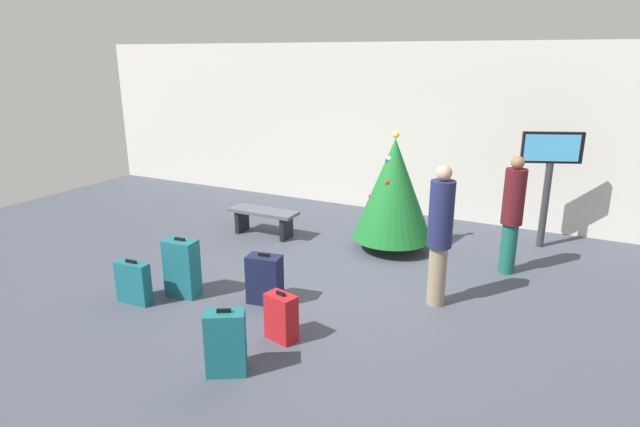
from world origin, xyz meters
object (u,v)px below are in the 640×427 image
(suitcase_2, at_px, (281,317))
(suitcase_3, at_px, (182,268))
(holiday_tree, at_px, (394,189))
(suitcase_4, at_px, (226,343))
(suitcase_0, at_px, (133,283))
(suitcase_1, at_px, (265,279))
(waiting_bench, at_px, (263,217))
(traveller_1, at_px, (440,232))
(flight_info_kiosk, at_px, (550,167))
(traveller_0, at_px, (512,212))

(suitcase_2, height_order, suitcase_3, suitcase_3)
(holiday_tree, distance_m, suitcase_3, 3.63)
(suitcase_2, xyz_separation_m, suitcase_4, (-0.15, -0.84, 0.07))
(holiday_tree, distance_m, suitcase_0, 4.27)
(suitcase_0, height_order, suitcase_4, suitcase_4)
(suitcase_1, bearing_deg, suitcase_3, -164.07)
(waiting_bench, bearing_deg, suitcase_1, -56.77)
(suitcase_3, bearing_deg, suitcase_2, -12.22)
(waiting_bench, relative_size, suitcase_1, 1.83)
(waiting_bench, bearing_deg, holiday_tree, 9.39)
(traveller_1, distance_m, suitcase_2, 2.30)
(suitcase_3, bearing_deg, flight_info_kiosk, 45.63)
(suitcase_3, bearing_deg, waiting_bench, 98.19)
(traveller_1, relative_size, suitcase_4, 2.55)
(holiday_tree, distance_m, flight_info_kiosk, 2.61)
(traveller_0, xyz_separation_m, suitcase_2, (-2.03, -3.24, -0.67))
(traveller_1, bearing_deg, suitcase_2, -128.42)
(traveller_0, distance_m, suitcase_4, 4.67)
(suitcase_1, bearing_deg, traveller_0, 42.93)
(holiday_tree, xyz_separation_m, traveller_1, (1.22, -1.68, -0.05))
(suitcase_1, relative_size, suitcase_2, 1.17)
(waiting_bench, relative_size, traveller_1, 0.68)
(holiday_tree, relative_size, suitcase_0, 3.31)
(suitcase_4, bearing_deg, suitcase_3, 143.24)
(flight_info_kiosk, xyz_separation_m, suitcase_3, (-4.19, -4.28, -1.00))
(waiting_bench, distance_m, suitcase_1, 2.73)
(suitcase_3, xyz_separation_m, suitcase_4, (1.65, -1.23, -0.05))
(suitcase_0, xyz_separation_m, suitcase_1, (1.55, 0.80, 0.05))
(flight_info_kiosk, bearing_deg, suitcase_2, -117.01)
(traveller_0, height_order, suitcase_0, traveller_0)
(holiday_tree, distance_m, traveller_0, 1.90)
(suitcase_1, bearing_deg, traveller_1, 26.02)
(traveller_0, relative_size, suitcase_0, 2.94)
(traveller_0, bearing_deg, suitcase_2, -122.12)
(holiday_tree, relative_size, waiting_bench, 1.57)
(suitcase_0, xyz_separation_m, suitcase_4, (2.08, -0.76, 0.06))
(traveller_0, bearing_deg, flight_info_kiosk, 76.32)
(holiday_tree, relative_size, suitcase_1, 2.88)
(suitcase_1, bearing_deg, waiting_bench, 123.23)
(traveller_1, relative_size, suitcase_0, 3.09)
(suitcase_2, relative_size, suitcase_4, 0.81)
(traveller_0, relative_size, suitcase_4, 2.43)
(waiting_bench, xyz_separation_m, suitcase_0, (-0.05, -3.08, -0.07))
(flight_info_kiosk, height_order, suitcase_3, flight_info_kiosk)
(waiting_bench, relative_size, suitcase_3, 1.53)
(traveller_0, bearing_deg, suitcase_1, -137.07)
(waiting_bench, height_order, suitcase_3, suitcase_3)
(traveller_0, distance_m, suitcase_3, 4.81)
(flight_info_kiosk, distance_m, suitcase_2, 5.36)
(traveller_1, height_order, suitcase_4, traveller_1)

